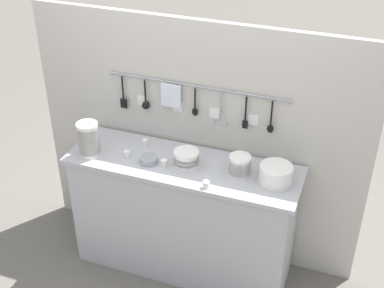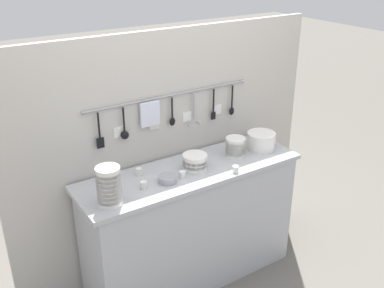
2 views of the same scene
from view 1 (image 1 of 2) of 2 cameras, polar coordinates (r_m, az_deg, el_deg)
ground_plane at (r=4.15m, az=-0.85°, el=-12.55°), size 20.00×20.00×0.00m
counter at (r=3.84m, az=-0.90°, el=-7.70°), size 1.59×0.49×0.91m
back_wall at (r=3.79m, az=0.53°, el=0.14°), size 2.39×0.11×1.82m
bowl_stack_wide_centre at (r=3.52m, az=-0.62°, el=-1.55°), size 0.17×0.17×0.11m
bowl_stack_nested_right at (r=3.66m, az=-10.99°, el=0.50°), size 0.14×0.14×0.24m
bowl_stack_back_corner at (r=3.44m, az=5.12°, el=-2.30°), size 0.14×0.14×0.14m
plate_stack at (r=3.40m, az=8.93°, el=-3.21°), size 0.21×0.21×0.12m
steel_mixing_bowl at (r=3.58m, az=-4.62°, el=-1.67°), size 0.12×0.12×0.04m
cup_edge_far at (r=3.76m, az=-5.02°, el=0.16°), size 0.04×0.04×0.05m
cup_front_right at (r=3.34m, az=1.52°, el=-4.34°), size 0.04×0.04×0.05m
cup_mid_row at (r=3.53m, az=-3.02°, el=-2.04°), size 0.04×0.04×0.05m
cup_beside_plates at (r=3.65m, az=-6.97°, el=-1.07°), size 0.04×0.04×0.05m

